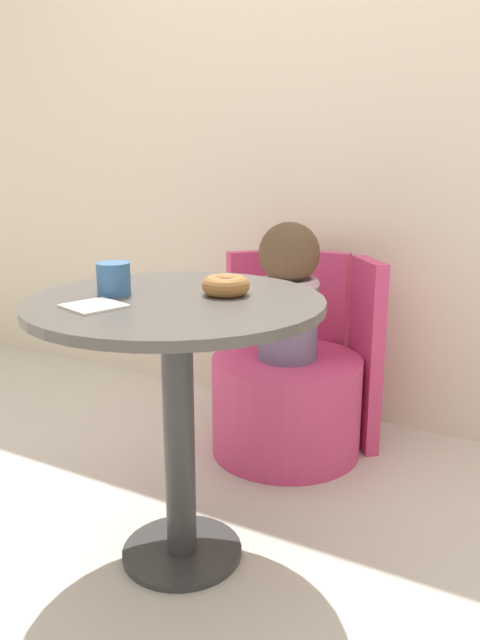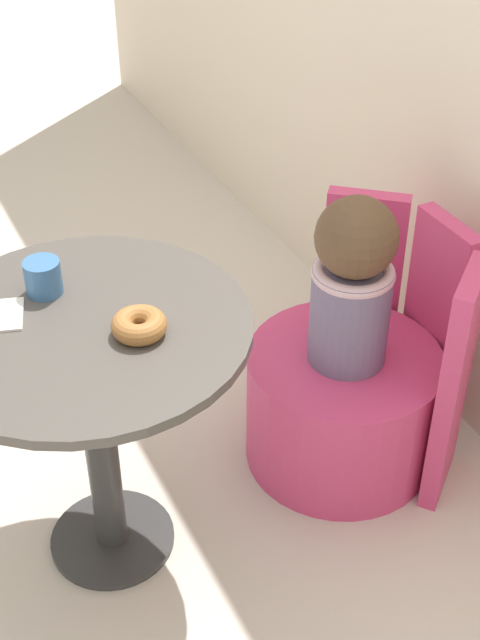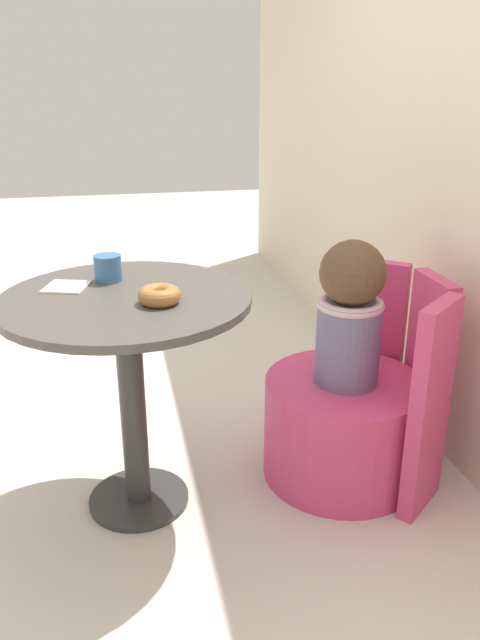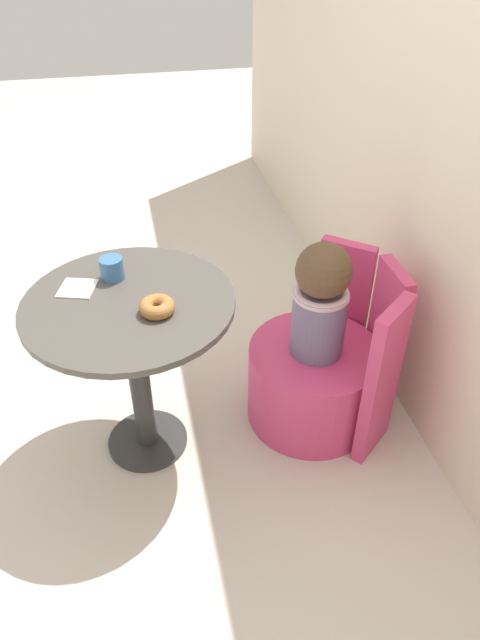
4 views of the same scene
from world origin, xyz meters
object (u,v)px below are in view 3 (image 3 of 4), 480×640
(cup, at_px, (108,268))
(child_figure, at_px, (350,313))
(tub_chair, at_px, (342,427))
(donut, at_px, (159,295))
(round_table, at_px, (128,345))

(cup, bearing_deg, child_figure, 79.78)
(cup, bearing_deg, tub_chair, 79.78)
(child_figure, xyz_separation_m, donut, (0.11, -0.61, 0.14))
(child_figure, height_order, donut, child_figure)
(donut, bearing_deg, round_table, -133.90)
(child_figure, relative_size, donut, 4.00)
(round_table, xyz_separation_m, child_figure, (-0.02, 0.70, 0.04))
(donut, relative_size, cup, 1.44)
(round_table, distance_m, child_figure, 0.71)
(tub_chair, bearing_deg, round_table, -88.39)
(round_table, xyz_separation_m, donut, (0.09, 0.09, 0.18))
(round_table, height_order, tub_chair, round_table)
(tub_chair, relative_size, donut, 4.47)
(round_table, height_order, donut, donut)
(round_table, xyz_separation_m, cup, (-0.15, -0.04, 0.20))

